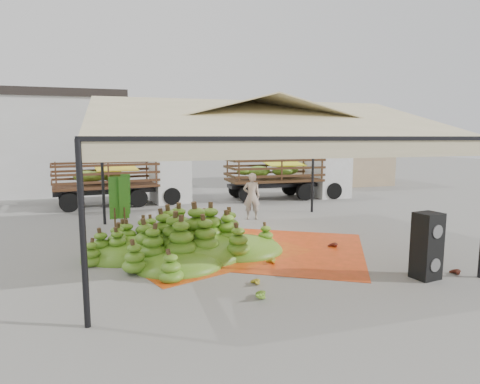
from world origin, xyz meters
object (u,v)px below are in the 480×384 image
object	(u,v)px
vendor	(252,196)
truck_right	(293,172)
speaker_stack	(427,246)
truck_left	(129,177)
banana_heap	(189,232)

from	to	relation	value
vendor	truck_right	bearing A→B (deg)	-117.13
speaker_stack	truck_left	distance (m)	13.14
speaker_stack	vendor	size ratio (longest dim) A/B	0.83
truck_left	truck_right	world-z (taller)	truck_right
banana_heap	speaker_stack	size ratio (longest dim) A/B	3.75
speaker_stack	truck_right	world-z (taller)	truck_right
banana_heap	truck_left	distance (m)	8.55
speaker_stack	truck_left	xyz separation A→B (m)	(-5.89, 11.74, 0.51)
vendor	truck_right	world-z (taller)	truck_right
vendor	truck_left	bearing A→B (deg)	-35.99
truck_left	truck_right	size ratio (longest dim) A/B	0.99
truck_left	truck_right	bearing A→B (deg)	-10.20
truck_right	banana_heap	bearing A→B (deg)	-128.71
banana_heap	speaker_stack	bearing A→B (deg)	-35.95
truck_right	speaker_stack	bearing A→B (deg)	-99.67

